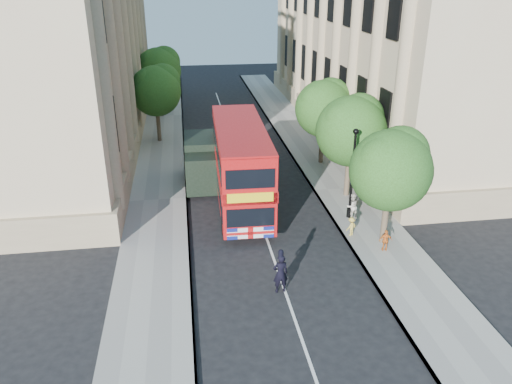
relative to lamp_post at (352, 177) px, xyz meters
name	(u,v)px	position (x,y,z in m)	size (l,w,h in m)	color
ground	(283,286)	(-5.00, -6.00, -2.51)	(120.00, 120.00, 0.00)	black
pavement_right	(340,189)	(0.75, 4.00, -2.45)	(3.50, 80.00, 0.12)	gray
pavement_left	(159,200)	(-10.75, 4.00, -2.45)	(3.50, 80.00, 0.12)	gray
building_right	(390,22)	(8.80, 18.00, 6.49)	(12.00, 38.00, 18.00)	tan
building_left	(49,27)	(-18.80, 18.00, 6.49)	(12.00, 38.00, 18.00)	tan
tree_right_near	(392,166)	(0.84, -2.97, 1.74)	(4.00, 4.00, 6.08)	#473828
tree_right_mid	(352,127)	(0.84, 3.03, 1.93)	(4.20, 4.20, 6.37)	#473828
tree_right_far	(324,105)	(0.84, 9.03, 1.80)	(4.00, 4.00, 6.15)	#473828
tree_left_far	(156,88)	(-10.96, 16.03, 1.93)	(4.00, 4.00, 6.30)	#473828
tree_left_back	(159,68)	(-10.96, 24.03, 2.20)	(4.20, 4.20, 6.65)	#473828
lamp_post	(352,177)	(0.00, 0.00, 0.00)	(0.32, 0.32, 5.16)	black
double_decker_bus	(241,164)	(-5.82, 2.76, 0.12)	(3.03, 10.38, 4.76)	#A60B0C
box_van	(203,164)	(-7.90, 6.17, -1.01)	(2.27, 5.40, 3.07)	black
police_constable	(280,273)	(-5.21, -6.40, -1.60)	(0.67, 0.44, 1.83)	black
woman_pedestrian	(352,206)	(0.06, -0.21, -1.64)	(0.73, 0.57, 1.49)	beige
child_a	(386,240)	(0.56, -3.89, -1.83)	(0.66, 0.27, 1.12)	#CF6724
child_b	(351,226)	(-0.60, -2.10, -1.88)	(0.65, 0.38, 1.01)	gold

